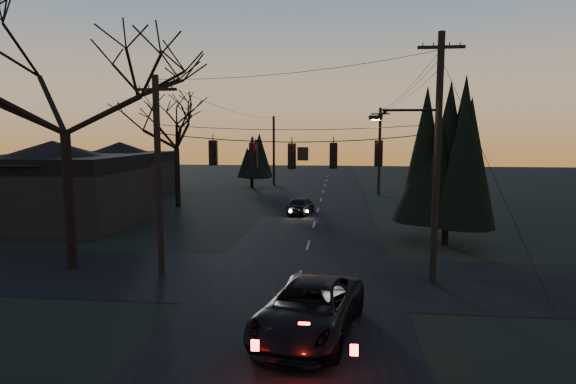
# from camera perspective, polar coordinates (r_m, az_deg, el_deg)

# --- Properties ---
(main_road) EXTENTS (8.00, 120.00, 0.02)m
(main_road) POSITION_cam_1_polar(r_m,az_deg,el_deg) (30.30, 2.90, -4.58)
(main_road) COLOR black
(main_road) RESTS_ON ground
(cross_road) EXTENTS (60.00, 7.00, 0.02)m
(cross_road) POSITION_cam_1_polar(r_m,az_deg,el_deg) (20.63, 1.29, -10.18)
(cross_road) COLOR black
(cross_road) RESTS_ON ground
(utility_pole_right) EXTENTS (5.00, 0.30, 10.00)m
(utility_pole_right) POSITION_cam_1_polar(r_m,az_deg,el_deg) (20.92, 16.73, -10.26)
(utility_pole_right) COLOR black
(utility_pole_right) RESTS_ON ground
(utility_pole_left) EXTENTS (1.80, 0.30, 8.50)m
(utility_pole_left) POSITION_cam_1_polar(r_m,az_deg,el_deg) (21.94, -14.74, -9.38)
(utility_pole_left) COLOR black
(utility_pole_left) RESTS_ON ground
(utility_pole_far_r) EXTENTS (1.80, 0.30, 8.50)m
(utility_pole_far_r) POSITION_cam_1_polar(r_m,az_deg,el_deg) (48.18, 10.67, -0.35)
(utility_pole_far_r) COLOR black
(utility_pole_far_r) RESTS_ON ground
(utility_pole_far_l) EXTENTS (0.30, 0.30, 8.00)m
(utility_pole_far_l) POSITION_cam_1_polar(r_m,az_deg,el_deg) (56.49, -1.68, 0.85)
(utility_pole_far_l) COLOR black
(utility_pole_far_l) RESTS_ON ground
(span_signal_assembly) EXTENTS (11.50, 0.44, 1.61)m
(span_signal_assembly) POSITION_cam_1_polar(r_m,az_deg,el_deg) (19.74, 0.64, 4.47)
(span_signal_assembly) COLOR black
(span_signal_assembly) RESTS_ON ground
(bare_tree_left) EXTENTS (10.19, 10.19, 12.17)m
(bare_tree_left) POSITION_cam_1_polar(r_m,az_deg,el_deg) (23.61, -25.22, 12.21)
(bare_tree_left) COLOR black
(bare_tree_left) RESTS_ON ground
(evergreen_right) EXTENTS (4.17, 4.17, 8.01)m
(evergreen_right) POSITION_cam_1_polar(r_m,az_deg,el_deg) (27.28, 18.43, 3.51)
(evergreen_right) COLOR black
(evergreen_right) RESTS_ON ground
(bare_tree_dist) EXTENTS (6.62, 6.62, 9.68)m
(bare_tree_dist) POSITION_cam_1_polar(r_m,az_deg,el_deg) (40.51, -13.14, 7.79)
(bare_tree_dist) COLOR black
(bare_tree_dist) RESTS_ON ground
(evergreen_dist) EXTENTS (3.21, 3.21, 5.38)m
(evergreen_dist) POSITION_cam_1_polar(r_m,az_deg,el_deg) (53.31, -4.32, 3.99)
(evergreen_dist) COLOR black
(evergreen_dist) RESTS_ON ground
(house_left_near) EXTENTS (10.00, 8.00, 5.60)m
(house_left_near) POSITION_cam_1_polar(r_m,az_deg,el_deg) (35.17, -25.93, 0.94)
(house_left_near) COLOR black
(house_left_near) RESTS_ON ground
(house_left_far) EXTENTS (9.00, 7.00, 5.20)m
(house_left_far) POSITION_cam_1_polar(r_m,az_deg,el_deg) (50.63, -19.22, 2.69)
(house_left_far) COLOR black
(house_left_far) RESTS_ON ground
(suv_near) EXTENTS (3.67, 6.04, 1.57)m
(suv_near) POSITION_cam_1_polar(r_m,az_deg,el_deg) (15.06, 2.57, -13.72)
(suv_near) COLOR black
(suv_near) RESTS_ON ground
(sedan_oncoming_a) EXTENTS (2.08, 4.04, 1.32)m
(sedan_oncoming_a) POSITION_cam_1_polar(r_m,az_deg,el_deg) (36.31, 1.53, -1.59)
(sedan_oncoming_a) COLOR black
(sedan_oncoming_a) RESTS_ON ground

